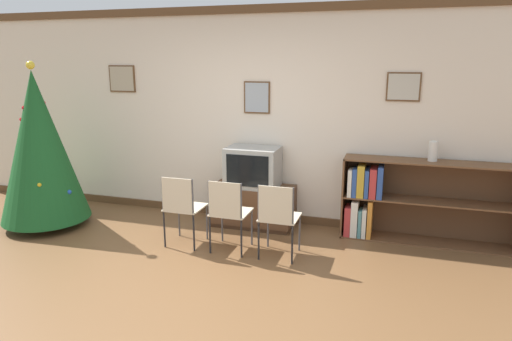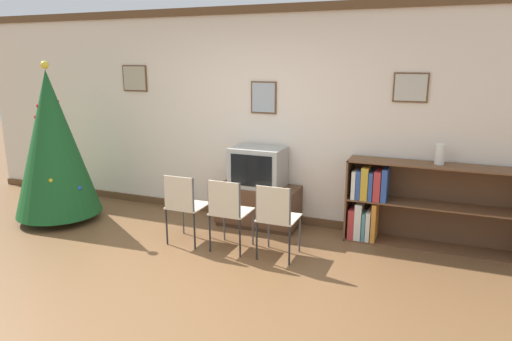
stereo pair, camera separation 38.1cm
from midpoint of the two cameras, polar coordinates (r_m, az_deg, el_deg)
name	(u,v)px [view 1 (the left image)]	position (r m, az deg, el deg)	size (l,w,h in m)	color
ground_plane	(177,299)	(4.27, -12.46, -15.44)	(24.00, 24.00, 0.00)	brown
wall_back	(254,116)	(5.85, -2.09, 6.76)	(9.19, 0.11, 2.70)	silver
christmas_tree	(40,147)	(6.27, -27.03, 2.64)	(1.06, 1.06, 2.04)	maroon
tv_console	(253,206)	(5.78, -2.26, -4.43)	(1.03, 0.47, 0.52)	#412A1A
television	(253,167)	(5.64, -2.32, 0.43)	(0.64, 0.46, 0.49)	#9E9E99
folding_chair_left	(182,206)	(5.17, -11.36, -4.43)	(0.40, 0.40, 0.82)	beige
folding_chair_center	(228,211)	(4.94, -5.71, -5.09)	(0.40, 0.40, 0.82)	beige
folding_chair_right	(278,216)	(4.76, 0.44, -5.75)	(0.40, 0.40, 0.82)	beige
bookshelf	(400,200)	(5.48, 15.68, -3.65)	(1.95, 0.36, 0.96)	brown
vase	(433,151)	(5.36, 19.40, 2.32)	(0.10, 0.10, 0.23)	silver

